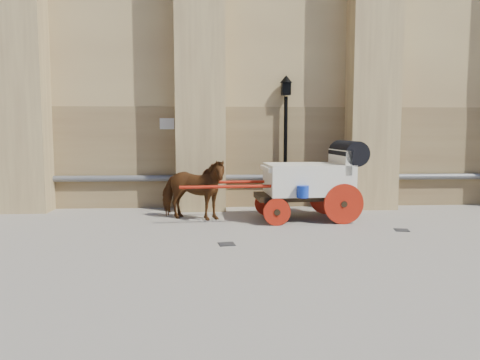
{
  "coord_description": "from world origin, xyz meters",
  "views": [
    {
      "loc": [
        -0.69,
        -9.95,
        2.31
      ],
      "look_at": [
        0.03,
        1.96,
        1.04
      ],
      "focal_mm": 35.0,
      "sensor_mm": 36.0,
      "label": 1
    }
  ],
  "objects": [
    {
      "name": "street_lamp",
      "position": [
        1.49,
        3.8,
        2.09
      ],
      "size": [
        0.37,
        0.37,
        3.91
      ],
      "color": "black",
      "rests_on": "ground"
    },
    {
      "name": "ground",
      "position": [
        0.0,
        0.0,
        0.0
      ],
      "size": [
        90.0,
        90.0,
        0.0
      ],
      "primitive_type": "plane",
      "color": "gray",
      "rests_on": "ground"
    },
    {
      "name": "horse",
      "position": [
        -1.19,
        2.03,
        0.79
      ],
      "size": [
        2.05,
        1.42,
        1.58
      ],
      "primitive_type": "imported",
      "rotation": [
        0.0,
        0.0,
        1.24
      ],
      "color": "#562D11",
      "rests_on": "ground"
    },
    {
      "name": "carriage",
      "position": [
        1.94,
        1.91,
        1.1
      ],
      "size": [
        4.73,
        1.74,
        2.04
      ],
      "rotation": [
        0.0,
        0.0,
        0.06
      ],
      "color": "black",
      "rests_on": "ground"
    },
    {
      "name": "drain_grate_far",
      "position": [
        3.69,
        0.45,
        0.01
      ],
      "size": [
        0.38,
        0.38,
        0.01
      ],
      "primitive_type": "cube",
      "rotation": [
        0.0,
        0.0,
        -0.21
      ],
      "color": "black",
      "rests_on": "ground"
    },
    {
      "name": "drain_grate_near",
      "position": [
        -0.4,
        -0.64,
        0.01
      ],
      "size": [
        0.37,
        0.37,
        0.01
      ],
      "primitive_type": "cube",
      "rotation": [
        0.0,
        0.0,
        0.15
      ],
      "color": "black",
      "rests_on": "ground"
    }
  ]
}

